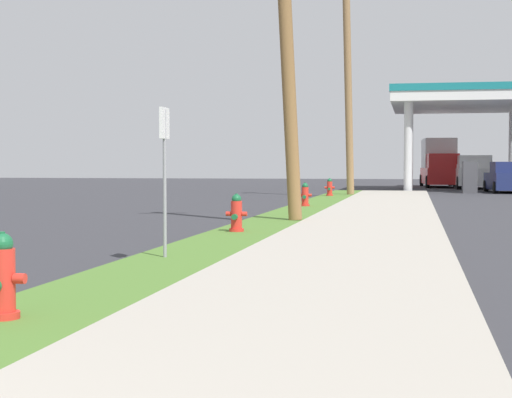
{
  "coord_description": "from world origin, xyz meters",
  "views": [
    {
      "loc": [
        4.01,
        -1.97,
        1.44
      ],
      "look_at": [
        0.44,
        16.37,
        0.65
      ],
      "focal_mm": 57.46,
      "sensor_mm": 36.0,
      "label": 1
    }
  ],
  "objects_px": {
    "fire_hydrant_third": "(305,196)",
    "car_navy_by_near_pump": "(508,179)",
    "fire_hydrant_nearest": "(2,281)",
    "truck_red_at_forecourt": "(439,164)",
    "utility_pole_midground": "(287,44)",
    "fire_hydrant_fourth": "(330,188)",
    "truck_white_on_apron": "(473,173)",
    "utility_pole_background": "(348,75)",
    "fire_hydrant_second": "(236,215)",
    "street_sign_post": "(165,150)"
  },
  "relations": [
    {
      "from": "fire_hydrant_third",
      "to": "car_navy_by_near_pump",
      "type": "relative_size",
      "value": 0.16
    },
    {
      "from": "fire_hydrant_nearest",
      "to": "truck_red_at_forecourt",
      "type": "bearing_deg",
      "value": 83.99
    },
    {
      "from": "utility_pole_midground",
      "to": "truck_red_at_forecourt",
      "type": "distance_m",
      "value": 35.17
    },
    {
      "from": "fire_hydrant_fourth",
      "to": "car_navy_by_near_pump",
      "type": "height_order",
      "value": "car_navy_by_near_pump"
    },
    {
      "from": "car_navy_by_near_pump",
      "to": "truck_white_on_apron",
      "type": "xyz_separation_m",
      "value": [
        -1.26,
        7.01,
        0.19
      ]
    },
    {
      "from": "truck_red_at_forecourt",
      "to": "utility_pole_background",
      "type": "bearing_deg",
      "value": -103.74
    },
    {
      "from": "utility_pole_background",
      "to": "fire_hydrant_fourth",
      "type": "bearing_deg",
      "value": -114.1
    },
    {
      "from": "fire_hydrant_third",
      "to": "fire_hydrant_fourth",
      "type": "relative_size",
      "value": 1.0
    },
    {
      "from": "fire_hydrant_nearest",
      "to": "fire_hydrant_third",
      "type": "xyz_separation_m",
      "value": [
        0.04,
        19.29,
        0.0
      ]
    },
    {
      "from": "fire_hydrant_second",
      "to": "fire_hydrant_fourth",
      "type": "bearing_deg",
      "value": 90.25
    },
    {
      "from": "utility_pole_background",
      "to": "truck_white_on_apron",
      "type": "bearing_deg",
      "value": 66.76
    },
    {
      "from": "fire_hydrant_second",
      "to": "car_navy_by_near_pump",
      "type": "height_order",
      "value": "car_navy_by_near_pump"
    },
    {
      "from": "fire_hydrant_second",
      "to": "truck_white_on_apron",
      "type": "relative_size",
      "value": 0.14
    },
    {
      "from": "fire_hydrant_second",
      "to": "car_navy_by_near_pump",
      "type": "relative_size",
      "value": 0.16
    },
    {
      "from": "fire_hydrant_nearest",
      "to": "truck_red_at_forecourt",
      "type": "distance_m",
      "value": 47.77
    },
    {
      "from": "truck_red_at_forecourt",
      "to": "truck_white_on_apron",
      "type": "distance_m",
      "value": 3.97
    },
    {
      "from": "fire_hydrant_third",
      "to": "car_navy_by_near_pump",
      "type": "bearing_deg",
      "value": 65.51
    },
    {
      "from": "fire_hydrant_nearest",
      "to": "street_sign_post",
      "type": "distance_m",
      "value": 4.88
    },
    {
      "from": "fire_hydrant_second",
      "to": "utility_pole_midground",
      "type": "bearing_deg",
      "value": 82.5
    },
    {
      "from": "car_navy_by_near_pump",
      "to": "truck_white_on_apron",
      "type": "height_order",
      "value": "truck_white_on_apron"
    },
    {
      "from": "fire_hydrant_second",
      "to": "truck_red_at_forecourt",
      "type": "relative_size",
      "value": 0.11
    },
    {
      "from": "fire_hydrant_second",
      "to": "truck_white_on_apron",
      "type": "distance_m",
      "value": 35.45
    },
    {
      "from": "fire_hydrant_second",
      "to": "street_sign_post",
      "type": "relative_size",
      "value": 0.35
    },
    {
      "from": "fire_hydrant_fourth",
      "to": "utility_pole_midground",
      "type": "xyz_separation_m",
      "value": [
        0.54,
        -15.23,
        3.82
      ]
    },
    {
      "from": "truck_red_at_forecourt",
      "to": "utility_pole_midground",
      "type": "bearing_deg",
      "value": -97.42
    },
    {
      "from": "utility_pole_midground",
      "to": "car_navy_by_near_pump",
      "type": "bearing_deg",
      "value": 72.51
    },
    {
      "from": "fire_hydrant_second",
      "to": "fire_hydrant_fourth",
      "type": "height_order",
      "value": "same"
    },
    {
      "from": "fire_hydrant_second",
      "to": "truck_red_at_forecourt",
      "type": "bearing_deg",
      "value": 82.57
    },
    {
      "from": "street_sign_post",
      "to": "truck_red_at_forecourt",
      "type": "height_order",
      "value": "truck_red_at_forecourt"
    },
    {
      "from": "fire_hydrant_third",
      "to": "truck_white_on_apron",
      "type": "bearing_deg",
      "value": 74.59
    },
    {
      "from": "street_sign_post",
      "to": "car_navy_by_near_pump",
      "type": "xyz_separation_m",
      "value": [
        8.16,
        32.31,
        -0.91
      ]
    },
    {
      "from": "fire_hydrant_nearest",
      "to": "truck_red_at_forecourt",
      "type": "height_order",
      "value": "truck_red_at_forecourt"
    },
    {
      "from": "utility_pole_midground",
      "to": "utility_pole_background",
      "type": "relative_size",
      "value": 0.8
    },
    {
      "from": "utility_pole_background",
      "to": "truck_white_on_apron",
      "type": "distance_m",
      "value": 16.56
    },
    {
      "from": "fire_hydrant_nearest",
      "to": "truck_white_on_apron",
      "type": "relative_size",
      "value": 0.14
    },
    {
      "from": "utility_pole_midground",
      "to": "street_sign_post",
      "type": "height_order",
      "value": "utility_pole_midground"
    },
    {
      "from": "street_sign_post",
      "to": "truck_white_on_apron",
      "type": "bearing_deg",
      "value": 80.05
    },
    {
      "from": "fire_hydrant_third",
      "to": "utility_pole_background",
      "type": "relative_size",
      "value": 0.07
    },
    {
      "from": "car_navy_by_near_pump",
      "to": "fire_hydrant_third",
      "type": "bearing_deg",
      "value": -114.49
    },
    {
      "from": "utility_pole_background",
      "to": "utility_pole_midground",
      "type": "bearing_deg",
      "value": -90.33
    },
    {
      "from": "utility_pole_midground",
      "to": "utility_pole_background",
      "type": "distance_m",
      "value": 16.68
    },
    {
      "from": "fire_hydrant_third",
      "to": "utility_pole_background",
      "type": "xyz_separation_m",
      "value": [
        0.52,
        10.09,
        4.86
      ]
    },
    {
      "from": "utility_pole_midground",
      "to": "truck_red_at_forecourt",
      "type": "bearing_deg",
      "value": 82.58
    },
    {
      "from": "fire_hydrant_fourth",
      "to": "truck_white_on_apron",
      "type": "distance_m",
      "value": 17.52
    },
    {
      "from": "truck_red_at_forecourt",
      "to": "fire_hydrant_third",
      "type": "bearing_deg",
      "value": -99.96
    },
    {
      "from": "truck_red_at_forecourt",
      "to": "fire_hydrant_fourth",
      "type": "bearing_deg",
      "value": -104.53
    },
    {
      "from": "fire_hydrant_third",
      "to": "car_navy_by_near_pump",
      "type": "height_order",
      "value": "car_navy_by_near_pump"
    },
    {
      "from": "street_sign_post",
      "to": "car_navy_by_near_pump",
      "type": "bearing_deg",
      "value": 75.83
    },
    {
      "from": "fire_hydrant_second",
      "to": "utility_pole_background",
      "type": "relative_size",
      "value": 0.07
    },
    {
      "from": "utility_pole_midground",
      "to": "car_navy_by_near_pump",
      "type": "distance_m",
      "value": 25.73
    }
  ]
}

